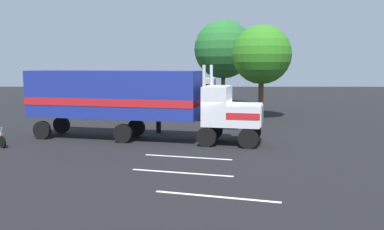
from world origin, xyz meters
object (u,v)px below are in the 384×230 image
object	(u,v)px
semi_truck	(131,98)
person_bystander	(158,120)
parked_bus	(149,94)
tree_left	(223,49)
tree_center	(262,55)

from	to	relation	value
semi_truck	person_bystander	xyz separation A→B (m)	(1.45, 2.37, -1.63)
person_bystander	parked_bus	bearing A→B (deg)	100.36
tree_left	tree_center	size ratio (longest dim) A/B	1.20
tree_left	person_bystander	bearing A→B (deg)	-107.23
parked_bus	tree_left	size ratio (longest dim) A/B	1.20
tree_left	tree_center	distance (m)	11.13
parked_bus	semi_truck	bearing A→B (deg)	-90.53
person_bystander	tree_center	size ratio (longest dim) A/B	0.21
semi_truck	parked_bus	size ratio (longest dim) A/B	1.28
parked_bus	tree_center	bearing A→B (deg)	-0.55
person_bystander	parked_bus	size ratio (longest dim) A/B	0.15
semi_truck	parked_bus	bearing A→B (deg)	89.47
semi_truck	tree_center	distance (m)	13.84
tree_left	tree_center	bearing A→B (deg)	-77.76
semi_truck	tree_left	distance (m)	22.06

